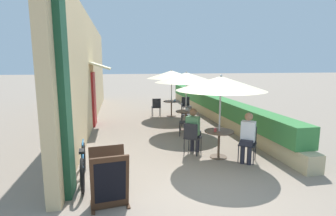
# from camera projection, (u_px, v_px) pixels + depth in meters

# --- Properties ---
(ground_plane) EXTENTS (120.00, 120.00, 0.00)m
(ground_plane) POSITION_uv_depth(u_px,v_px,m) (201.00, 197.00, 4.82)
(ground_plane) COLOR gray
(cafe_facade_wall) EXTENTS (0.98, 14.20, 4.20)m
(cafe_facade_wall) POSITION_uv_depth(u_px,v_px,m) (90.00, 72.00, 10.75)
(cafe_facade_wall) COLOR #D6B784
(cafe_facade_wall) RESTS_ON ground_plane
(planter_hedge) EXTENTS (0.60, 13.20, 1.01)m
(planter_hedge) POSITION_uv_depth(u_px,v_px,m) (211.00, 105.00, 12.02)
(planter_hedge) COLOR tan
(planter_hedge) RESTS_ON ground_plane
(patio_table_near) EXTENTS (0.76, 0.76, 0.71)m
(patio_table_near) POSITION_uv_depth(u_px,v_px,m) (219.00, 138.00, 6.80)
(patio_table_near) COLOR brown
(patio_table_near) RESTS_ON ground_plane
(patio_umbrella_near) EXTENTS (2.27, 2.27, 2.17)m
(patio_umbrella_near) POSITION_uv_depth(u_px,v_px,m) (221.00, 83.00, 6.56)
(patio_umbrella_near) COLOR #B7B7BC
(patio_umbrella_near) RESTS_ON ground_plane
(cafe_chair_near_left) EXTENTS (0.56, 0.56, 0.87)m
(cafe_chair_near_left) POSITION_uv_depth(u_px,v_px,m) (248.00, 141.00, 6.57)
(cafe_chair_near_left) COLOR #232328
(cafe_chair_near_left) RESTS_ON ground_plane
(seated_patron_near_left) EXTENTS (0.49, 0.51, 1.25)m
(seated_patron_near_left) POSITION_uv_depth(u_px,v_px,m) (248.00, 135.00, 6.44)
(seated_patron_near_left) COLOR #23232D
(seated_patron_near_left) RESTS_ON ground_plane
(cafe_chair_near_right) EXTENTS (0.56, 0.56, 0.87)m
(cafe_chair_near_right) POSITION_uv_depth(u_px,v_px,m) (192.00, 136.00, 7.03)
(cafe_chair_near_right) COLOR #232328
(cafe_chair_near_right) RESTS_ON ground_plane
(seated_patron_near_right) EXTENTS (0.49, 0.51, 1.25)m
(seated_patron_near_right) POSITION_uv_depth(u_px,v_px,m) (193.00, 129.00, 7.10)
(seated_patron_near_right) COLOR #23232D
(seated_patron_near_right) RESTS_ON ground_plane
(coffee_cup_near) EXTENTS (0.07, 0.07, 0.09)m
(coffee_cup_near) POSITION_uv_depth(u_px,v_px,m) (215.00, 130.00, 6.69)
(coffee_cup_near) COLOR #B73D3D
(coffee_cup_near) RESTS_ON patio_table_near
(patio_table_mid) EXTENTS (0.76, 0.76, 0.71)m
(patio_table_mid) POSITION_uv_depth(u_px,v_px,m) (186.00, 117.00, 9.63)
(patio_table_mid) COLOR brown
(patio_table_mid) RESTS_ON ground_plane
(patio_umbrella_mid) EXTENTS (2.27, 2.27, 2.17)m
(patio_umbrella_mid) POSITION_uv_depth(u_px,v_px,m) (186.00, 77.00, 9.39)
(patio_umbrella_mid) COLOR #B7B7BC
(patio_umbrella_mid) RESTS_ON ground_plane
(cafe_chair_mid_left) EXTENTS (0.50, 0.50, 0.87)m
(cafe_chair_mid_left) POSITION_uv_depth(u_px,v_px,m) (187.00, 121.00, 8.91)
(cafe_chair_mid_left) COLOR #232328
(cafe_chair_mid_left) RESTS_ON ground_plane
(cafe_chair_mid_right) EXTENTS (0.50, 0.50, 0.87)m
(cafe_chair_mid_right) POSITION_uv_depth(u_px,v_px,m) (185.00, 113.00, 10.34)
(cafe_chair_mid_right) COLOR #232328
(cafe_chair_mid_right) RESTS_ON ground_plane
(coffee_cup_mid) EXTENTS (0.07, 0.07, 0.09)m
(coffee_cup_mid) POSITION_uv_depth(u_px,v_px,m) (187.00, 109.00, 9.71)
(coffee_cup_mid) COLOR white
(coffee_cup_mid) RESTS_ON patio_table_mid
(patio_table_far) EXTENTS (0.76, 0.76, 0.71)m
(patio_table_far) POSITION_uv_depth(u_px,v_px,m) (171.00, 105.00, 12.20)
(patio_table_far) COLOR brown
(patio_table_far) RESTS_ON ground_plane
(patio_umbrella_far) EXTENTS (2.27, 2.27, 2.17)m
(patio_umbrella_far) POSITION_uv_depth(u_px,v_px,m) (171.00, 75.00, 11.96)
(patio_umbrella_far) COLOR #B7B7BC
(patio_umbrella_far) RESTS_ON ground_plane
(cafe_chair_far_left) EXTENTS (0.41, 0.41, 0.87)m
(cafe_chair_far_left) POSITION_uv_depth(u_px,v_px,m) (186.00, 105.00, 12.39)
(cafe_chair_far_left) COLOR #232328
(cafe_chair_far_left) RESTS_ON ground_plane
(cafe_chair_far_right) EXTENTS (0.41, 0.41, 0.87)m
(cafe_chair_far_right) POSITION_uv_depth(u_px,v_px,m) (156.00, 106.00, 12.00)
(cafe_chair_far_right) COLOR #232328
(cafe_chair_far_right) RESTS_ON ground_plane
(coffee_cup_far) EXTENTS (0.07, 0.07, 0.09)m
(coffee_cup_far) POSITION_uv_depth(u_px,v_px,m) (175.00, 100.00, 12.11)
(coffee_cup_far) COLOR teal
(coffee_cup_far) RESTS_ON patio_table_far
(bicycle_leaning) EXTENTS (0.23, 1.73, 0.77)m
(bicycle_leaning) POSITION_uv_depth(u_px,v_px,m) (83.00, 165.00, 5.44)
(bicycle_leaning) COLOR black
(bicycle_leaning) RESTS_ON ground_plane
(menu_board) EXTENTS (0.70, 0.71, 0.99)m
(menu_board) POSITION_uv_depth(u_px,v_px,m) (109.00, 179.00, 4.48)
(menu_board) COLOR #422819
(menu_board) RESTS_ON ground_plane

